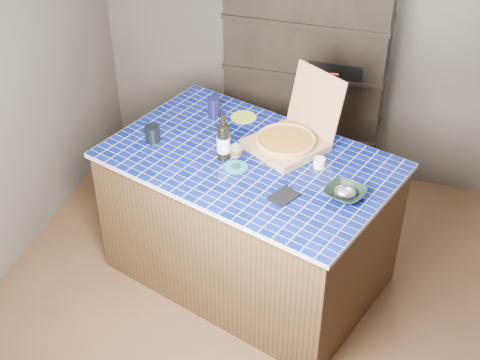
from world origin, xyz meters
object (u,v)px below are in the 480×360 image
(bowl, at_px, (345,193))
(mead_bottle, at_px, (223,141))
(kitchen_island, at_px, (249,218))
(pizza_box, at_px, (289,138))
(dvd_case, at_px, (284,196))
(wine_glass, at_px, (236,151))

(bowl, bearing_deg, mead_bottle, 166.98)
(kitchen_island, height_order, pizza_box, pizza_box)
(kitchen_island, height_order, mead_bottle, mead_bottle)
(pizza_box, bearing_deg, kitchen_island, -102.37)
(kitchen_island, relative_size, dvd_case, 12.08)
(wine_glass, bearing_deg, mead_bottle, 142.76)
(wine_glass, relative_size, bowl, 0.74)
(wine_glass, distance_m, dvd_case, 0.43)
(dvd_case, distance_m, bowl, 0.35)
(pizza_box, relative_size, wine_glass, 3.89)
(pizza_box, bearing_deg, wine_glass, -95.45)
(kitchen_island, xyz_separation_m, dvd_case, (0.30, -0.33, 0.49))
(pizza_box, distance_m, mead_bottle, 0.44)
(pizza_box, bearing_deg, bowl, -10.52)
(mead_bottle, height_order, bowl, mead_bottle)
(wine_glass, bearing_deg, pizza_box, 50.85)
(mead_bottle, height_order, dvd_case, mead_bottle)
(pizza_box, xyz_separation_m, bowl, (0.43, -0.42, -0.04))
(mead_bottle, distance_m, dvd_case, 0.56)
(kitchen_island, distance_m, pizza_box, 0.62)
(mead_bottle, height_order, wine_glass, mead_bottle)
(dvd_case, bearing_deg, mead_bottle, 175.08)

